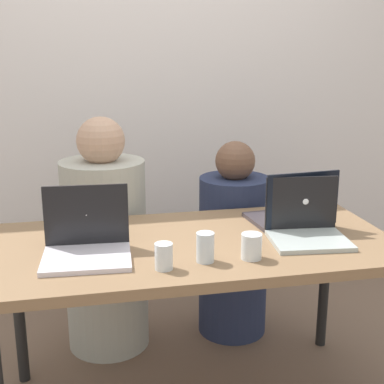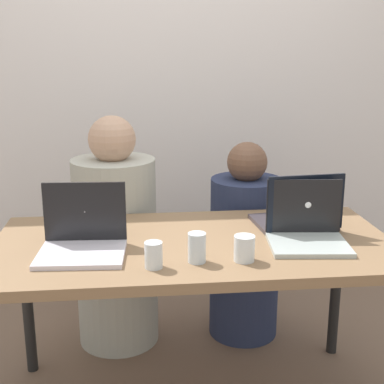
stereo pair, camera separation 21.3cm
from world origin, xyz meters
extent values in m
cube|color=silver|center=(0.00, 1.27, 1.32)|extent=(4.50, 0.10, 2.63)
cube|color=#866546|center=(0.00, 0.00, 0.73)|extent=(1.57, 0.78, 0.04)
cylinder|color=black|center=(-0.74, 0.34, 0.35)|extent=(0.05, 0.05, 0.71)
cylinder|color=black|center=(0.74, 0.34, 0.35)|extent=(0.05, 0.05, 0.71)
cylinder|color=#B2B3A6|center=(-0.33, 0.59, 0.48)|extent=(0.49, 0.49, 0.96)
sphere|color=tan|center=(-0.33, 0.59, 1.06)|extent=(0.23, 0.23, 0.23)
cylinder|color=#273050|center=(0.33, 0.59, 0.42)|extent=(0.40, 0.40, 0.85)
sphere|color=brown|center=(0.33, 0.59, 0.93)|extent=(0.20, 0.20, 0.20)
cube|color=#AEB9B5|center=(0.43, -0.11, 0.76)|extent=(0.32, 0.27, 0.02)
cube|color=black|center=(0.44, 0.01, 0.87)|extent=(0.30, 0.04, 0.22)
sphere|color=white|center=(0.44, 0.03, 0.87)|extent=(0.04, 0.04, 0.04)
cube|color=silver|center=(-0.43, -0.12, 0.76)|extent=(0.33, 0.27, 0.02)
cube|color=black|center=(-0.42, 0.01, 0.88)|extent=(0.31, 0.03, 0.23)
sphere|color=white|center=(-0.42, 0.03, 0.88)|extent=(0.04, 0.04, 0.04)
cube|color=#3B3439|center=(0.45, 0.17, 0.76)|extent=(0.35, 0.28, 0.02)
cube|color=black|center=(0.46, 0.04, 0.88)|extent=(0.32, 0.04, 0.23)
sphere|color=white|center=(0.46, 0.02, 0.88)|extent=(0.04, 0.04, 0.04)
cylinder|color=white|center=(-0.17, -0.25, 0.79)|extent=(0.06, 0.06, 0.09)
cylinder|color=silver|center=(-0.17, -0.25, 0.77)|extent=(0.06, 0.06, 0.05)
cylinder|color=silver|center=(-0.01, -0.21, 0.80)|extent=(0.06, 0.06, 0.11)
cylinder|color=silver|center=(-0.01, -0.21, 0.78)|extent=(0.06, 0.06, 0.06)
cylinder|color=white|center=(0.16, -0.22, 0.79)|extent=(0.08, 0.08, 0.09)
cylinder|color=silver|center=(0.16, -0.22, 0.77)|extent=(0.07, 0.07, 0.05)
camera|label=1|loc=(-0.43, -1.94, 1.48)|focal=50.00mm
camera|label=2|loc=(-0.22, -1.97, 1.48)|focal=50.00mm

